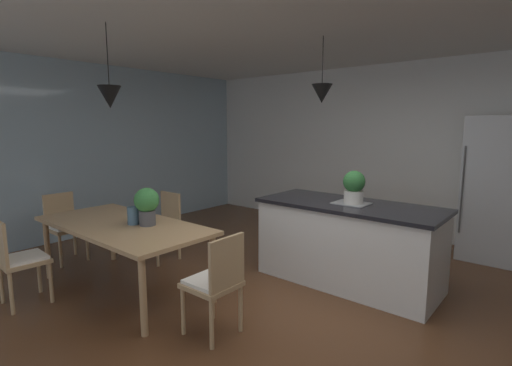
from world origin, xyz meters
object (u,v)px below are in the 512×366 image
object	(u,v)px
chair_window_end	(65,225)
chair_kitchen_end	(216,281)
dining_table	(123,229)
potted_plant_on_island	(354,187)
potted_plant_on_table	(147,204)
chair_far_left	(163,224)
refrigerator	(497,189)
kitchen_island	(348,242)
chair_near_left	(18,258)
vase_on_dining_table	(133,216)

from	to	relation	value
chair_window_end	chair_kitchen_end	xyz separation A→B (m)	(2.79, 0.00, 0.00)
dining_table	chair_window_end	world-z (taller)	chair_window_end
chair_kitchen_end	potted_plant_on_island	size ratio (longest dim) A/B	2.40
potted_plant_on_island	potted_plant_on_table	size ratio (longest dim) A/B	0.93
chair_far_left	potted_plant_on_island	xyz separation A→B (m)	(2.24, 0.85, 0.62)
chair_far_left	potted_plant_on_table	distance (m)	1.13
chair_window_end	refrigerator	xyz separation A→B (m)	(4.24, 3.60, 0.46)
chair_far_left	potted_plant_on_island	distance (m)	2.48
dining_table	potted_plant_on_table	size ratio (longest dim) A/B	5.27
chair_window_end	chair_kitchen_end	distance (m)	2.79
chair_window_end	potted_plant_on_island	bearing A→B (deg)	28.13
refrigerator	potted_plant_on_table	distance (m)	4.32
chair_kitchen_end	potted_plant_on_island	distance (m)	1.85
dining_table	kitchen_island	bearing A→B (deg)	44.30
refrigerator	dining_table	bearing A→B (deg)	-128.37
chair_far_left	potted_plant_on_island	size ratio (longest dim) A/B	2.40
dining_table	chair_near_left	distance (m)	0.98
refrigerator	chair_window_end	bearing A→B (deg)	-139.71
chair_window_end	chair_near_left	size ratio (longest dim) A/B	1.00
dining_table	chair_near_left	bearing A→B (deg)	-118.76
dining_table	potted_plant_on_island	xyz separation A→B (m)	(1.78, 1.70, 0.42)
chair_far_left	refrigerator	size ratio (longest dim) A/B	0.47
chair_kitchen_end	chair_near_left	distance (m)	2.04
vase_on_dining_table	potted_plant_on_table	bearing A→B (deg)	24.52
chair_kitchen_end	kitchen_island	bearing A→B (deg)	78.55
chair_window_end	potted_plant_on_island	size ratio (longest dim) A/B	2.40
potted_plant_on_island	potted_plant_on_table	bearing A→B (deg)	-133.91
kitchen_island	potted_plant_on_table	size ratio (longest dim) A/B	5.06
chair_window_end	refrigerator	world-z (taller)	refrigerator
potted_plant_on_table	vase_on_dining_table	distance (m)	0.21
chair_near_left	potted_plant_on_table	size ratio (longest dim) A/B	2.24
chair_kitchen_end	kitchen_island	xyz separation A→B (m)	(0.34, 1.70, -0.01)
chair_far_left	chair_kitchen_end	bearing A→B (deg)	-24.48
chair_far_left	refrigerator	bearing A→B (deg)	39.73
chair_window_end	potted_plant_on_table	world-z (taller)	potted_plant_on_table
chair_window_end	refrigerator	size ratio (longest dim) A/B	0.47
kitchen_island	dining_table	bearing A→B (deg)	-135.70
potted_plant_on_island	kitchen_island	bearing A→B (deg)	180.00
potted_plant_on_table	vase_on_dining_table	xyz separation A→B (m)	(-0.15, -0.07, -0.13)
dining_table	vase_on_dining_table	bearing A→B (deg)	26.29
chair_kitchen_end	refrigerator	bearing A→B (deg)	68.03
refrigerator	potted_plant_on_table	size ratio (longest dim) A/B	4.78
vase_on_dining_table	chair_far_left	bearing A→B (deg)	126.62
chair_window_end	chair_far_left	xyz separation A→B (m)	(0.93, 0.85, 0.00)
chair_near_left	potted_plant_on_island	xyz separation A→B (m)	(2.24, 2.54, 0.62)
potted_plant_on_island	potted_plant_on_table	world-z (taller)	potted_plant_on_island
chair_kitchen_end	vase_on_dining_table	bearing A→B (deg)	177.30
chair_near_left	potted_plant_on_island	size ratio (longest dim) A/B	2.40
chair_kitchen_end	potted_plant_on_island	world-z (taller)	potted_plant_on_island
kitchen_island	chair_kitchen_end	bearing A→B (deg)	-101.45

